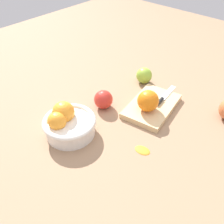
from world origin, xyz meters
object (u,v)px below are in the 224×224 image
object	(u,v)px
orange_on_board	(148,101)
apple_back_center	(103,99)
bowl	(68,123)
cutting_board	(152,106)
apple_back_right	(144,75)
knife	(163,98)

from	to	relation	value
orange_on_board	apple_back_center	size ratio (longest dim) A/B	1.10
bowl	cutting_board	world-z (taller)	bowl
bowl	cutting_board	xyz separation A→B (m)	(0.30, -0.14, -0.03)
orange_on_board	apple_back_right	bearing A→B (deg)	39.48
cutting_board	bowl	bearing A→B (deg)	155.53
apple_back_center	apple_back_right	size ratio (longest dim) A/B	1.04
orange_on_board	apple_back_right	size ratio (longest dim) A/B	1.14
bowl	orange_on_board	size ratio (longest dim) A/B	2.26
orange_on_board	apple_back_right	xyz separation A→B (m)	(0.17, 0.14, -0.03)
knife	apple_back_right	size ratio (longest dim) A/B	2.26
cutting_board	knife	bearing A→B (deg)	-12.92
apple_back_right	apple_back_center	bearing A→B (deg)	177.25
knife	apple_back_right	bearing A→B (deg)	64.38
orange_on_board	knife	distance (m)	0.10
cutting_board	orange_on_board	xyz separation A→B (m)	(-0.04, -0.00, 0.05)
orange_on_board	apple_back_center	xyz separation A→B (m)	(-0.08, 0.15, -0.03)
cutting_board	knife	distance (m)	0.06
bowl	apple_back_right	size ratio (longest dim) A/B	2.59
bowl	orange_on_board	bearing A→B (deg)	-28.49
cutting_board	orange_on_board	size ratio (longest dim) A/B	2.96
bowl	apple_back_right	distance (m)	0.42
apple_back_center	orange_on_board	bearing A→B (deg)	-62.18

